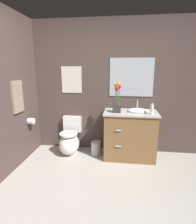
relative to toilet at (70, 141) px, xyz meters
The scene contains 11 objects.
ground_plane 1.70m from the toilet, 63.05° to the right, with size 9.93×9.93×0.00m, color #B2ADA3.
wall_back 1.43m from the toilet, 17.20° to the left, with size 4.64×0.05×2.50m, color #4C3D38.
toilet is the anchor object (origin of this frame).
vanity_cabinet 1.16m from the toilet, ahead, with size 0.94×0.56×1.05m.
flower_vase 1.21m from the toilet, ahead, with size 0.14×0.14×0.52m.
soap_bottle 1.65m from the toilet, ahead, with size 0.05×0.05×0.19m.
trash_bin 0.53m from the toilet, ahead, with size 0.18×0.18×0.27m.
wall_poster 1.18m from the toilet, 90.00° to the left, with size 0.39×0.01×0.50m, color silver.
wall_mirror 1.68m from the toilet, 13.23° to the left, with size 0.80×0.01×0.70m, color #B2BCC6.
hanging_towel 1.25m from the toilet, 147.45° to the right, with size 0.03×0.28×0.52m, color gray.
toilet_paper_roll 0.81m from the toilet, 163.33° to the right, with size 0.11×0.11×0.11m, color white.
Camera 1 is at (0.20, -1.69, 1.62)m, focal length 29.19 mm.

